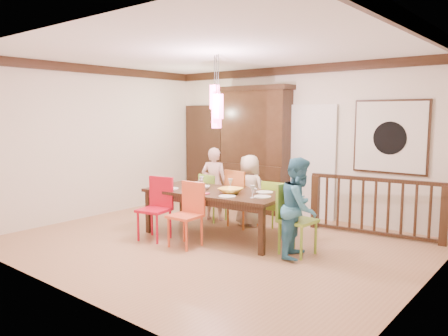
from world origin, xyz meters
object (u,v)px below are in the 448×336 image
Objects in this scene: person_end_right at (299,208)px; china_hutch at (255,149)px; person_far_mid at (249,190)px; balustrade at (375,206)px; chair_end_right at (298,215)px; dining_table at (217,195)px; chair_far_left at (214,194)px; person_far_left at (214,184)px.

china_hutch is at bearing 31.81° from person_end_right.
balustrade is at bearing -158.17° from person_far_mid.
china_hutch is at bearing 51.04° from chair_end_right.
balustrade reaches higher than dining_table.
person_end_right is (2.27, -0.82, 0.19)m from chair_far_left.
dining_table is 2.59m from balustrade.
chair_end_right is at bearing 139.94° from person_far_left.
person_far_mid is (0.00, 0.90, -0.04)m from dining_table.
balustrade is 1.71× the size of person_far_mid.
dining_table is 2.18m from china_hutch.
chair_end_right is at bearing 150.37° from person_far_mid.
person_far_left is (-2.23, 0.80, 0.11)m from chair_end_right.
person_end_right reaches higher than dining_table.
chair_far_left is at bearing 127.78° from dining_table.
dining_table is at bearing 72.91° from person_end_right.
person_far_mid reaches higher than chair_far_left.
person_end_right is at bearing -43.17° from china_hutch.
person_end_right reaches higher than person_far_left.
balustrade is (1.99, 1.65, -0.17)m from dining_table.
person_far_left is 2.46m from person_end_right.
chair_end_right is (2.21, -0.75, 0.07)m from chair_far_left.
dining_table is 1.12m from person_far_left.
dining_table is at bearing 112.16° from person_far_left.
person_far_mid is at bearing 84.43° from dining_table.
chair_end_right is at bearing -4.70° from dining_table.
person_end_right is (2.30, -0.88, 0.01)m from person_far_left.
balustrade is (0.50, 1.63, -0.08)m from chair_end_right.
chair_end_right reaches higher than chair_far_left.
person_far_mid is at bearing -165.35° from chair_far_left.
dining_table is 1.11× the size of balustrade.
person_far_left reaches higher than person_far_mid.
person_far_mid is 0.91× the size of person_end_right.
balustrade is (2.71, 0.88, -0.00)m from chair_far_left.
person_far_mid is at bearing -59.48° from china_hutch.
person_far_mid is at bearing 63.23° from chair_end_right.
chair_far_left is at bearing 54.99° from person_end_right.
person_end_right is at bearing 149.29° from person_far_mid.
person_end_right is (-0.44, -1.71, 0.20)m from balustrade.
balustrade is at bearing 34.27° from dining_table.
person_far_left reaches higher than dining_table.
chair_end_right is 0.79× the size of person_far_mid.
person_end_right reaches higher than person_far_mid.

